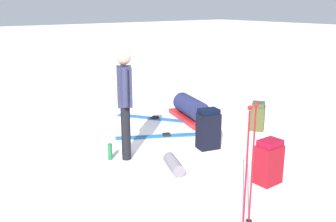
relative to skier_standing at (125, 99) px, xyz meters
The scene contains 11 objects.
ground_plane 1.18m from the skier_standing, 161.06° to the left, with size 80.00×80.00×0.00m, color white.
skier_standing is the anchor object (origin of this frame).
ski_pair_near 1.50m from the skier_standing, 159.78° to the right, with size 1.74×1.02×0.05m.
ski_pair_far 2.34m from the skier_standing, 136.98° to the right, with size 1.10×1.52×0.05m.
backpack_large_dark 2.33m from the skier_standing, 118.42° to the left, with size 0.34×0.26×0.62m.
backpack_bright 1.52m from the skier_standing, 159.02° to the left, with size 0.41×0.33×0.69m.
backpack_small_spare 2.86m from the skier_standing, behind, with size 0.39×0.38×0.55m.
ski_poles_planted_near 2.57m from the skier_standing, 89.60° to the left, with size 0.21×0.11×1.40m.
gear_sled 2.46m from the skier_standing, 155.73° to the right, with size 0.81×1.46×0.49m.
sleeping_mat_rolled 1.26m from the skier_standing, 108.56° to the left, with size 0.18×0.18×0.55m, color slate.
thermos_bottle 0.87m from the skier_standing, 10.35° to the right, with size 0.07×0.07×0.26m, color #1E6B37.
Camera 1 is at (3.60, 4.83, 2.37)m, focal length 41.57 mm.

